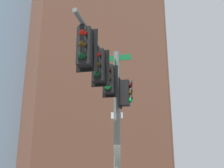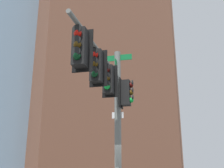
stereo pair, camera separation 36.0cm
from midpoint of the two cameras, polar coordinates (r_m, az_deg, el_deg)
name	(u,v)px [view 2 (the right image)]	position (r m, az deg, el deg)	size (l,w,h in m)	color
signal_pole_assembly	(110,93)	(9.26, 0.69, -1.89)	(3.77, 4.29, 6.22)	slate
building_brick_nearside	(83,58)	(47.09, -5.96, 5.46)	(22.17, 21.14, 38.77)	brown
building_brick_midblock	(109,78)	(46.77, -0.49, 1.19)	(17.35, 15.05, 32.12)	#845B47
building_glass_tower	(52,24)	(56.77, -12.23, 12.18)	(30.17, 30.20, 57.49)	#7A99B2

